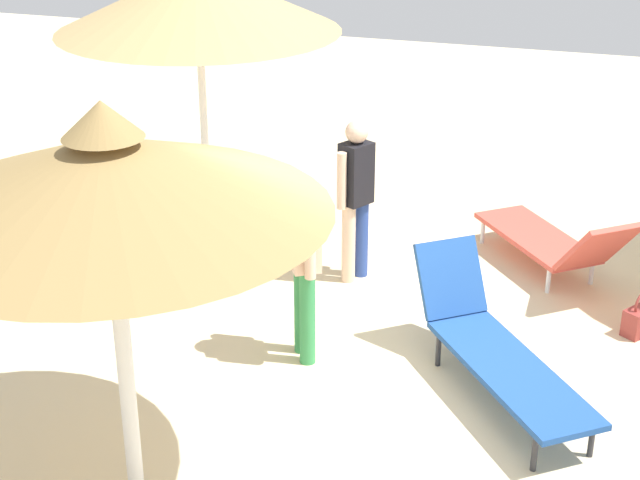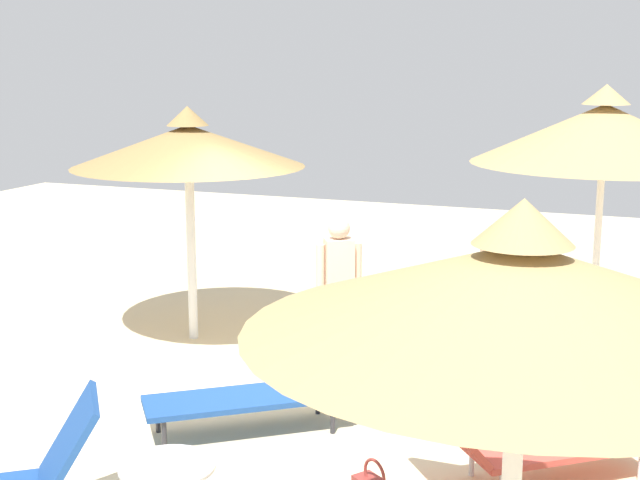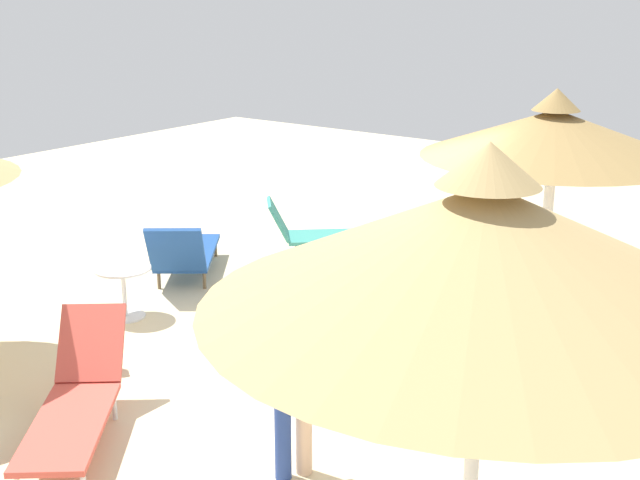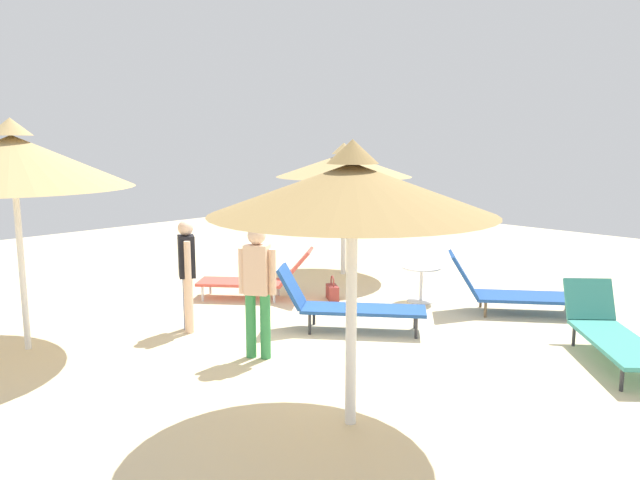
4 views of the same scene
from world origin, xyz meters
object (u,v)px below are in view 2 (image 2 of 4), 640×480
object	(u,v)px
person_standing_front	(488,305)
parasol_umbrella_far_right	(604,134)
lounge_chair_back	(274,387)
parasol_umbrella_front	(188,146)
parasol_umbrella_near_left	(520,290)
lounge_chair_edge	(522,438)
person_standing_far_left	(339,285)

from	to	relation	value
person_standing_front	parasol_umbrella_far_right	bearing A→B (deg)	-24.17
lounge_chair_back	person_standing_front	bearing A→B (deg)	-45.43
parasol_umbrella_front	parasol_umbrella_far_right	distance (m)	4.63
parasol_umbrella_far_right	parasol_umbrella_near_left	world-z (taller)	parasol_umbrella_far_right
parasol_umbrella_front	lounge_chair_back	distance (m)	3.43
lounge_chair_edge	parasol_umbrella_far_right	bearing A→B (deg)	-3.52
lounge_chair_edge	lounge_chair_back	xyz separation A→B (m)	(0.27, 2.21, 0.02)
lounge_chair_edge	lounge_chair_back	world-z (taller)	lounge_chair_back
lounge_chair_edge	lounge_chair_back	bearing A→B (deg)	83.10
parasol_umbrella_near_left	lounge_chair_back	xyz separation A→B (m)	(2.70, 2.49, -1.79)
parasol_umbrella_near_left	person_standing_far_left	distance (m)	5.07
person_standing_far_left	lounge_chair_back	bearing A→B (deg)	178.53
person_standing_far_left	person_standing_front	bearing A→B (deg)	-90.01
parasol_umbrella_front	lounge_chair_back	size ratio (longest dim) A/B	1.37
parasol_umbrella_front	parasol_umbrella_far_right	size ratio (longest dim) A/B	0.92
parasol_umbrella_far_right	person_standing_far_left	size ratio (longest dim) A/B	1.78
parasol_umbrella_near_left	person_standing_front	xyz separation A→B (m)	(4.26, 0.91, -1.28)
lounge_chair_back	parasol_umbrella_front	bearing A→B (deg)	43.40
person_standing_far_left	person_standing_front	size ratio (longest dim) A/B	1.05
parasol_umbrella_front	lounge_chair_back	xyz separation A→B (m)	(-2.09, -1.97, -1.88)
parasol_umbrella_far_right	lounge_chair_back	distance (m)	4.71
parasol_umbrella_front	person_standing_front	xyz separation A→B (m)	(-0.53, -3.56, -1.37)
lounge_chair_edge	person_standing_far_left	world-z (taller)	person_standing_far_left
lounge_chair_back	person_standing_front	world-z (taller)	person_standing_front
person_standing_far_left	parasol_umbrella_front	bearing A→B (deg)	75.34
parasol_umbrella_near_left	lounge_chair_back	world-z (taller)	parasol_umbrella_near_left
parasol_umbrella_near_left	person_standing_far_left	world-z (taller)	parasol_umbrella_near_left
parasol_umbrella_near_left	lounge_chair_edge	size ratio (longest dim) A/B	1.42
lounge_chair_edge	person_standing_front	xyz separation A→B (m)	(1.83, 0.63, 0.53)
parasol_umbrella_front	lounge_chair_back	bearing A→B (deg)	-136.60
person_standing_front	parasol_umbrella_near_left	bearing A→B (deg)	-167.98
person_standing_far_left	parasol_umbrella_far_right	bearing A→B (deg)	-51.52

